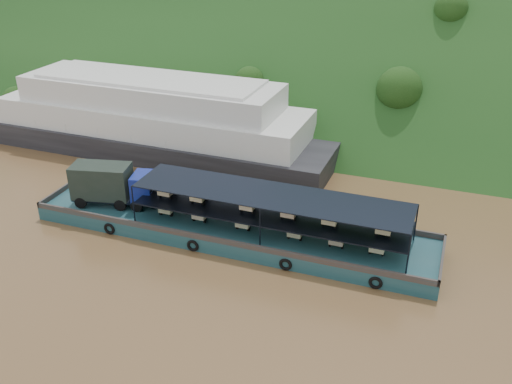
% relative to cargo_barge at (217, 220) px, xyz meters
% --- Properties ---
extents(ground, '(160.00, 160.00, 0.00)m').
position_rel_cargo_barge_xyz_m(ground, '(4.64, -0.37, -1.25)').
color(ground, brown).
rests_on(ground, ground).
extents(hillside, '(140.00, 39.60, 39.60)m').
position_rel_cargo_barge_xyz_m(hillside, '(4.64, 35.63, -1.25)').
color(hillside, '#183D16').
rests_on(hillside, ground).
extents(cargo_barge, '(35.00, 7.18, 4.97)m').
position_rel_cargo_barge_xyz_m(cargo_barge, '(0.00, 0.00, 0.00)').
color(cargo_barge, '#144148').
rests_on(cargo_barge, ground).
extents(passenger_ferry, '(42.68, 11.22, 8.61)m').
position_rel_cargo_barge_xyz_m(passenger_ferry, '(-14.60, 15.15, 2.49)').
color(passenger_ferry, black).
rests_on(passenger_ferry, ground).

